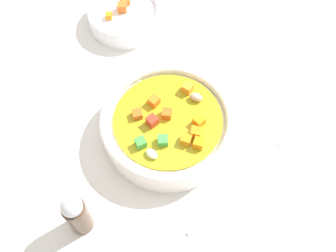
% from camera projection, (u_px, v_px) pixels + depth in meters
% --- Properties ---
extents(ground_plane, '(1.40, 1.40, 0.02)m').
position_uv_depth(ground_plane, '(168.00, 137.00, 0.60)').
color(ground_plane, silver).
extents(soup_bowl_main, '(0.19, 0.19, 0.05)m').
position_uv_depth(soup_bowl_main, '(168.00, 125.00, 0.57)').
color(soup_bowl_main, white).
rests_on(soup_bowl_main, ground_plane).
extents(spoon, '(0.20, 0.11, 0.01)m').
position_uv_depth(spoon, '(261.00, 162.00, 0.56)').
color(spoon, silver).
rests_on(spoon, ground_plane).
extents(side_bowl_small, '(0.12, 0.12, 0.04)m').
position_uv_depth(side_bowl_small, '(125.00, 15.00, 0.68)').
color(side_bowl_small, white).
rests_on(side_bowl_small, ground_plane).
extents(pepper_shaker, '(0.03, 0.03, 0.08)m').
position_uv_depth(pepper_shaker, '(77.00, 214.00, 0.49)').
color(pepper_shaker, '#4C3828').
rests_on(pepper_shaker, ground_plane).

